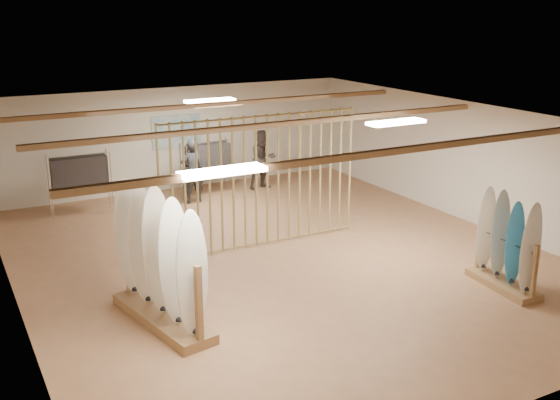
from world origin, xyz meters
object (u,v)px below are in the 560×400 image
clothing_rack_a (79,175)px  shopper_a (192,167)px  rack_right (505,257)px  shopper_b (263,156)px  clothing_rack_b (207,160)px  rack_left (161,279)px

clothing_rack_a → shopper_a: shopper_a is taller
rack_right → shopper_b: size_ratio=0.95×
clothing_rack_b → shopper_b: (1.59, -0.15, -0.03)m
clothing_rack_a → shopper_a: bearing=-6.6°
rack_right → shopper_a: shopper_a is taller
clothing_rack_b → rack_right: bearing=-79.7°
rack_right → clothing_rack_b: 8.55m
clothing_rack_b → shopper_b: 1.60m
clothing_rack_b → rack_left: bearing=-123.5°
rack_left → rack_right: size_ratio=1.36×
rack_right → clothing_rack_a: 9.89m
rack_left → clothing_rack_b: rack_left is taller
clothing_rack_a → shopper_a: (2.74, -0.38, -0.04)m
shopper_a → shopper_b: 2.25m
rack_left → rack_right: 6.06m
rack_left → shopper_a: (2.87, 6.08, 0.19)m
rack_left → shopper_a: size_ratio=1.28×
shopper_a → clothing_rack_b: bearing=-142.8°
clothing_rack_b → shopper_b: size_ratio=0.79×
clothing_rack_a → clothing_rack_b: clothing_rack_a is taller
rack_right → clothing_rack_b: rack_right is taller
shopper_a → rack_right: bearing=108.2°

